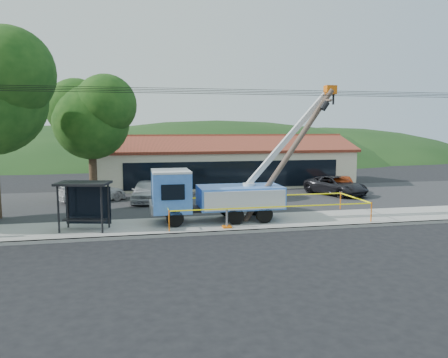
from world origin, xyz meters
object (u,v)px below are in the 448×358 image
leaning_pole (293,148)px  car_red (341,195)px  utility_truck (213,194)px  bus_shelter (85,195)px  car_dark (336,196)px  car_white (93,203)px  car_silver (146,203)px

leaning_pole → car_red: leaning_pole is taller
utility_truck → bus_shelter: utility_truck is taller
leaning_pole → utility_truck: bearing=174.9°
utility_truck → car_dark: 13.51m
car_white → bus_shelter: bearing=159.0°
bus_shelter → car_dark: bus_shelter is taller
car_red → car_silver: bearing=-166.5°
car_red → car_white: 18.97m
leaning_pole → car_white: bearing=143.0°
car_red → car_white: car_white is taller
car_red → car_dark: size_ratio=0.77×
leaning_pole → bus_shelter: bearing=-178.7°
leaning_pole → car_white: leaning_pole is taller
bus_shelter → car_red: (18.54, 8.80, -1.95)m
car_red → leaning_pole: bearing=-120.2°
leaning_pole → car_silver: size_ratio=1.66×
utility_truck → bus_shelter: bearing=-174.5°
utility_truck → car_silver: (-3.48, 7.34, -1.68)m
car_silver → car_white: 3.83m
car_red → bus_shelter: bearing=-144.1°
car_white → car_silver: bearing=-129.3°
bus_shelter → car_white: (-0.43, 9.02, -1.95)m
utility_truck → car_silver: size_ratio=2.33×
utility_truck → bus_shelter: (-6.75, -0.65, 0.27)m
leaning_pole → car_white: 15.15m
car_silver → car_white: size_ratio=0.96×
leaning_pole → car_silver: bearing=135.7°
car_silver → car_dark: (14.54, 0.24, 0.00)m
utility_truck → leaning_pole: 5.12m
utility_truck → car_dark: utility_truck is taller
car_silver → car_white: car_silver is taller
car_silver → car_red: car_silver is taller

